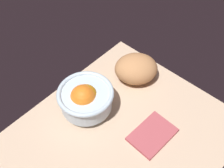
# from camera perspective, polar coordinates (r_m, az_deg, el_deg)

# --- Properties ---
(ground_plane) EXTENTS (0.70, 0.61, 0.03)m
(ground_plane) POSITION_cam_1_polar(r_m,az_deg,el_deg) (0.98, 1.77, -10.65)
(ground_plane) COLOR #D0B192
(fruit_bowl) EXTENTS (0.19, 0.19, 0.12)m
(fruit_bowl) POSITION_cam_1_polar(r_m,az_deg,el_deg) (0.97, -5.43, -2.83)
(fruit_bowl) COLOR silver
(fruit_bowl) RESTS_ON ground
(bread_loaf) EXTENTS (0.21, 0.21, 0.10)m
(bread_loaf) POSITION_cam_1_polar(r_m,az_deg,el_deg) (1.08, 4.85, 3.08)
(bread_loaf) COLOR tan
(bread_loaf) RESTS_ON ground
(napkin_folded) EXTENTS (0.16, 0.11, 0.01)m
(napkin_folded) POSITION_cam_1_polar(r_m,az_deg,el_deg) (0.97, 8.09, -10.00)
(napkin_folded) COLOR #B54D54
(napkin_folded) RESTS_ON ground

